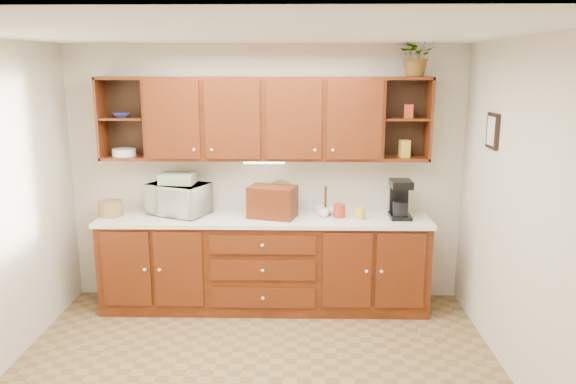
{
  "coord_description": "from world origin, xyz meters",
  "views": [
    {
      "loc": [
        0.34,
        -3.88,
        2.38
      ],
      "look_at": [
        0.24,
        1.15,
        1.26
      ],
      "focal_mm": 35.0,
      "sensor_mm": 36.0,
      "label": 1
    }
  ],
  "objects_px": {
    "coffee_maker": "(400,200)",
    "potted_plant": "(417,55)",
    "bread_box": "(272,202)",
    "microwave": "(179,199)"
  },
  "relations": [
    {
      "from": "bread_box",
      "to": "coffee_maker",
      "type": "height_order",
      "value": "coffee_maker"
    },
    {
      "from": "coffee_maker",
      "to": "potted_plant",
      "type": "relative_size",
      "value": 0.95
    },
    {
      "from": "bread_box",
      "to": "coffee_maker",
      "type": "distance_m",
      "value": 1.24
    },
    {
      "from": "bread_box",
      "to": "potted_plant",
      "type": "distance_m",
      "value": 1.95
    },
    {
      "from": "microwave",
      "to": "bread_box",
      "type": "bearing_deg",
      "value": 17.3
    },
    {
      "from": "bread_box",
      "to": "potted_plant",
      "type": "bearing_deg",
      "value": 20.86
    },
    {
      "from": "bread_box",
      "to": "coffee_maker",
      "type": "relative_size",
      "value": 1.18
    },
    {
      "from": "potted_plant",
      "to": "microwave",
      "type": "bearing_deg",
      "value": -179.83
    },
    {
      "from": "potted_plant",
      "to": "coffee_maker",
      "type": "bearing_deg",
      "value": -141.92
    },
    {
      "from": "coffee_maker",
      "to": "potted_plant",
      "type": "xyz_separation_m",
      "value": [
        0.12,
        0.09,
        1.37
      ]
    }
  ]
}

